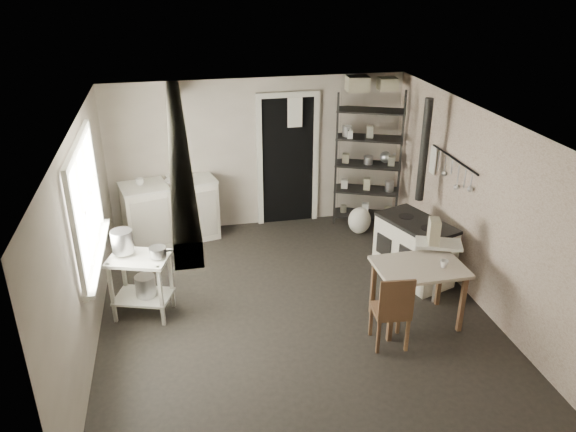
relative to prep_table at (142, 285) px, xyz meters
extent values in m
plane|color=black|center=(1.75, -0.26, -0.40)|extent=(5.00, 5.00, 0.00)
plane|color=beige|center=(1.75, -0.26, 1.90)|extent=(5.00, 5.00, 0.00)
cube|color=#B1A797|center=(1.75, 2.24, 0.75)|extent=(4.50, 0.02, 2.30)
cube|color=#B1A797|center=(1.75, -2.76, 0.75)|extent=(4.50, 0.02, 2.30)
cube|color=#B1A797|center=(-0.50, -0.26, 0.75)|extent=(0.02, 5.00, 2.30)
cube|color=#B1A797|center=(4.00, -0.26, 0.75)|extent=(0.02, 5.00, 2.30)
cylinder|color=#B6B6B9|center=(-0.16, 0.09, 0.54)|extent=(0.30, 0.30, 0.26)
cylinder|color=#B6B6B9|center=(0.22, -0.07, 0.45)|extent=(0.20, 0.20, 0.11)
cylinder|color=#B6B6B9|center=(0.04, -0.01, -0.02)|extent=(0.28, 0.28, 0.26)
imported|color=white|center=(0.42, 1.86, 0.55)|extent=(0.34, 0.34, 0.07)
imported|color=white|center=(-0.02, 1.88, 0.57)|extent=(0.15, 0.15, 0.10)
imported|color=white|center=(3.09, 1.94, 0.96)|extent=(0.10, 0.10, 0.17)
cube|color=beige|center=(3.17, 1.96, 1.61)|extent=(0.33, 0.30, 0.22)
cube|color=beige|center=(3.63, 1.96, 1.59)|extent=(0.29, 0.27, 0.17)
cube|color=beige|center=(3.38, -0.45, 0.61)|extent=(0.17, 0.23, 0.30)
imported|color=white|center=(3.31, -0.89, 0.40)|extent=(0.12, 0.12, 0.09)
ellipsoid|color=white|center=(3.18, 1.55, -0.16)|extent=(0.44, 0.42, 0.42)
cylinder|color=white|center=(3.38, -0.17, -0.33)|extent=(0.15, 0.15, 0.14)
camera|label=1|loc=(0.53, -5.82, 3.45)|focal=35.00mm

